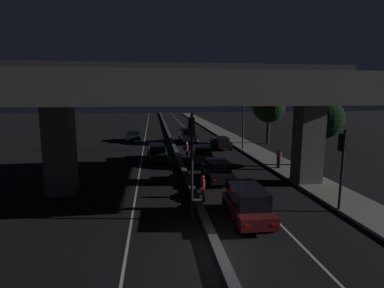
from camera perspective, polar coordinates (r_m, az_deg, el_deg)
The scene contains 22 objects.
ground_plane at distance 12.78m, azimuth 5.29°, elevation -20.83°, with size 200.00×200.00×0.00m, color black.
lane_line_left_inner at distance 46.23m, azimuth -8.90°, elevation 1.26°, with size 0.12×126.00×0.00m, color beige.
lane_line_right_inner at distance 46.63m, azimuth 0.29°, elevation 1.45°, with size 0.12×126.00×0.00m, color beige.
median_divider at distance 46.26m, azimuth -4.29°, elevation 1.53°, with size 0.43×126.00×0.28m, color #4C4C51.
sidewalk_right at distance 40.94m, azimuth 8.98°, elevation 0.33°, with size 2.97×126.00×0.16m, color gray.
elevated_overpass at distance 20.08m, azimuth -0.27°, elevation 9.69°, with size 23.27×12.93×8.47m.
traffic_light_left_of_median at distance 15.09m, azimuth -0.09°, elevation -0.88°, with size 0.30×0.49×5.51m.
traffic_light_right_of_median at distance 18.20m, azimuth 26.63°, elevation -2.10°, with size 0.30×0.49×4.56m.
street_lamp at distance 34.67m, azimuth 9.23°, elevation 6.64°, with size 2.54×0.32×8.17m.
car_dark_red_lead at distance 15.95m, azimuth 10.46°, elevation -10.88°, with size 2.04×4.31×1.76m.
car_black_second at distance 22.56m, azimuth 4.82°, elevation -5.05°, with size 1.95×4.07×1.57m.
car_grey_third at distance 28.84m, azimuth 1.85°, elevation -1.88°, with size 1.96×4.20×1.54m.
car_black_fourth at distance 36.34m, azimuth 5.51°, elevation 0.35°, with size 1.96×4.43×1.42m.
car_white_fifth at distance 41.17m, azimuth -0.85°, elevation 1.72°, with size 2.18×4.50×1.83m.
car_dark_green_lead_oncoming at distance 29.65m, azimuth -6.72°, elevation -1.58°, with size 1.99×4.64×1.58m.
car_dark_blue_second_oncoming at distance 42.76m, azimuth -11.10°, elevation 1.52°, with size 2.15×4.20×1.35m.
motorcycle_red_filtering_near at distance 18.98m, azimuth 2.02°, elevation -8.43°, with size 0.34×2.03×1.47m.
motorcycle_white_filtering_mid at distance 26.22m, azimuth 0.04°, elevation -3.39°, with size 0.33×1.97×1.51m.
motorcycle_blue_filtering_far at distance 31.47m, azimuth -1.02°, elevation -1.23°, with size 0.33×2.01×1.53m.
pedestrian_on_sidewalk at distance 26.98m, azimuth 16.22°, elevation -2.75°, with size 0.40×0.40×1.57m.
roadside_tree_kerbside_near at distance 28.93m, azimuth 23.66°, elevation 4.37°, with size 3.59×3.59×6.13m.
roadside_tree_kerbside_mid at distance 40.42m, azimuth 14.44°, elevation 6.96°, with size 4.23×4.23×7.08m.
Camera 1 is at (-2.52, -10.76, 6.42)m, focal length 28.00 mm.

